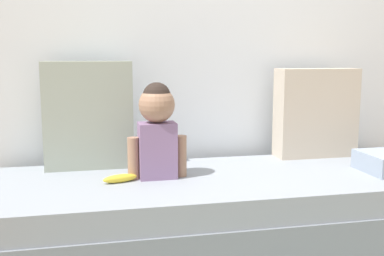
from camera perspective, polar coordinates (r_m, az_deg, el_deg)
The scene contains 7 objects.
ground_plane at distance 2.50m, azimuth 3.89°, elevation -14.72°, with size 12.00×12.00×0.00m, color #93704C.
back_wall at distance 2.84m, azimuth 0.90°, elevation 13.81°, with size 5.62×0.10×2.48m, color silver.
couch at distance 2.42m, azimuth 3.94°, elevation -10.47°, with size 2.42×0.86×0.40m.
throw_pillow_left at distance 2.54m, azimuth -12.64°, elevation 1.57°, with size 0.47×0.16×0.57m, color #99A393.
throw_pillow_right at distance 2.87m, azimuth 15.01°, elevation 1.82°, with size 0.48×0.16×0.53m, color #C1B29E.
toddler at distance 2.28m, azimuth -4.33°, elevation 0.24°, with size 0.29×0.18×0.47m.
banana at distance 2.26m, azimuth -8.84°, elevation -6.14°, with size 0.17×0.04×0.04m, color yellow.
Camera 1 is at (-0.65, -2.19, 1.00)m, focal length 43.31 mm.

